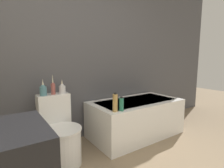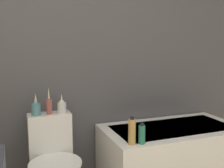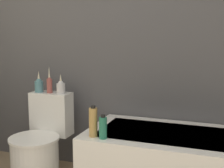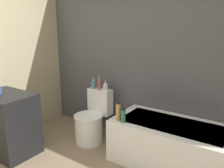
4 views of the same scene
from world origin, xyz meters
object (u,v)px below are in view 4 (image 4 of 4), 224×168
at_px(vase_bronze, 105,86).
at_px(vase_silver, 99,84).
at_px(vase_gold, 94,84).
at_px(shampoo_bottle_short, 123,116).
at_px(toilet, 92,121).
at_px(bathtub, 170,144).
at_px(shampoo_bottle_tall, 118,112).

bearing_deg(vase_bronze, vase_silver, -176.21).
bearing_deg(vase_gold, shampoo_bottle_short, -28.24).
height_order(toilet, vase_gold, vase_gold).
relative_size(bathtub, toilet, 1.85).
distance_m(vase_gold, shampoo_bottle_short, 0.95).
bearing_deg(vase_silver, bathtub, -6.65).
xyz_separation_m(bathtub, vase_bronze, (-1.09, 0.15, 0.55)).
bearing_deg(vase_gold, shampoo_bottle_tall, -29.93).
distance_m(bathtub, vase_gold, 1.44).
xyz_separation_m(bathtub, vase_silver, (-1.21, 0.14, 0.57)).
bearing_deg(vase_silver, vase_gold, 178.81).
xyz_separation_m(vase_bronze, shampoo_bottle_tall, (0.50, -0.43, -0.16)).
bearing_deg(shampoo_bottle_tall, toilet, 160.16).
distance_m(bathtub, vase_bronze, 1.23).
bearing_deg(shampoo_bottle_short, vase_silver, 148.17).
height_order(toilet, shampoo_bottle_short, toilet).
distance_m(vase_silver, shampoo_bottle_tall, 0.77).
relative_size(vase_silver, shampoo_bottle_short, 1.38).
bearing_deg(vase_gold, vase_silver, -1.19).
bearing_deg(vase_gold, toilet, -60.19).
xyz_separation_m(bathtub, vase_gold, (-1.32, 0.14, 0.55)).
bearing_deg(shampoo_bottle_tall, vase_bronze, 139.79).
height_order(vase_gold, vase_bronze, vase_gold).
height_order(bathtub, vase_silver, vase_silver).
xyz_separation_m(toilet, vase_silver, (0.00, 0.20, 0.54)).
distance_m(vase_bronze, shampoo_bottle_short, 0.76).
relative_size(toilet, vase_silver, 3.12).
distance_m(vase_gold, vase_bronze, 0.23).
bearing_deg(bathtub, vase_silver, 173.35).
bearing_deg(vase_bronze, toilet, -119.18).
relative_size(vase_silver, shampoo_bottle_tall, 1.04).
xyz_separation_m(vase_gold, shampoo_bottle_tall, (0.73, -0.42, -0.17)).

